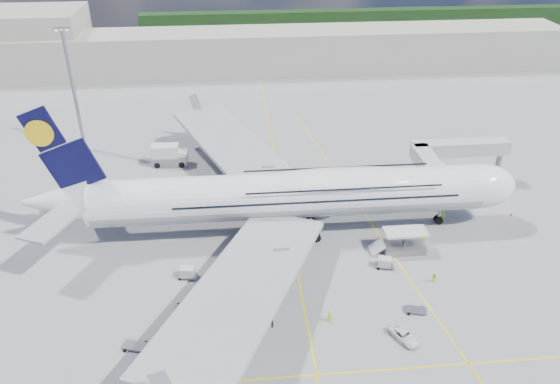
{
  "coord_description": "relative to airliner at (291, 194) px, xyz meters",
  "views": [
    {
      "loc": [
        -8.38,
        -63.61,
        50.09
      ],
      "look_at": [
        -1.7,
        8.0,
        8.56
      ],
      "focal_mm": 35.0,
      "sensor_mm": 36.0,
      "label": 1
    }
  ],
  "objects": [
    {
      "name": "ground",
      "position": [
        -0.26,
        -10.0,
        -6.87
      ],
      "size": [
        300.0,
        300.0,
        0.0
      ],
      "primitive_type": "plane",
      "color": "gray",
      "rests_on": "ground"
    },
    {
      "name": "taxi_line_main",
      "position": [
        -0.26,
        -10.0,
        -6.86
      ],
      "size": [
        0.25,
        220.0,
        0.01
      ],
      "primitive_type": "cube",
      "color": "yellow",
      "rests_on": "ground"
    },
    {
      "name": "taxi_line_cross",
      "position": [
        -0.26,
        -30.0,
        -6.86
      ],
      "size": [
        120.0,
        0.25,
        0.01
      ],
      "primitive_type": "cube",
      "color": "yellow",
      "rests_on": "ground"
    },
    {
      "name": "taxi_line_diag",
      "position": [
        13.74,
        -0.0,
        -6.86
      ],
      "size": [
        14.16,
        99.06,
        0.01
      ],
      "primitive_type": "cube",
      "rotation": [
        0.0,
        0.0,
        0.14
      ],
      "color": "yellow",
      "rests_on": "ground"
    },
    {
      "name": "airliner",
      "position": [
        0.0,
        0.0,
        0.0
      ],
      "size": [
        77.26,
        79.15,
        23.71
      ],
      "color": "white",
      "rests_on": "ground"
    },
    {
      "name": "jet_bridge",
      "position": [
        29.55,
        10.94,
        -0.02
      ],
      "size": [
        18.8,
        12.1,
        8.5
      ],
      "color": "#B7B7BC",
      "rests_on": "ground"
    },
    {
      "name": "cargo_loader",
      "position": [
        16.56,
        -7.11,
        -5.62
      ],
      "size": [
        8.53,
        3.2,
        3.67
      ],
      "color": "silver",
      "rests_on": "ground"
    },
    {
      "name": "light_mast",
      "position": [
        -40.26,
        35.0,
        6.34
      ],
      "size": [
        3.0,
        0.7,
        25.5
      ],
      "color": "gray",
      "rests_on": "ground"
    },
    {
      "name": "terminal",
      "position": [
        -0.26,
        85.0,
        -0.87
      ],
      "size": [
        180.0,
        16.0,
        12.0
      ],
      "primitive_type": "cube",
      "color": "#B2AD9E",
      "rests_on": "ground"
    },
    {
      "name": "hangar",
      "position": [
        -70.26,
        90.0,
        2.13
      ],
      "size": [
        40.0,
        22.0,
        18.0
      ],
      "primitive_type": "cube",
      "color": "#B2AD9E",
      "rests_on": "ground"
    },
    {
      "name": "tree_line",
      "position": [
        39.74,
        130.0,
        -2.87
      ],
      "size": [
        160.0,
        6.0,
        8.0
      ],
      "primitive_type": "cube",
      "color": "#193814",
      "rests_on": "ground"
    },
    {
      "name": "dolly_row_a",
      "position": [
        -15.97,
        -17.05,
        -6.55
      ],
      "size": [
        3.17,
        2.51,
        0.41
      ],
      "rotation": [
        0.0,
        0.0,
        0.42
      ],
      "color": "gray",
      "rests_on": "ground"
    },
    {
      "name": "dolly_row_b",
      "position": [
        -21.84,
        -23.72,
        -6.53
      ],
      "size": [
        3.34,
        2.42,
        0.44
      ],
      "rotation": [
        0.0,
        0.0,
        -0.3
      ],
      "color": "gray",
      "rests_on": "ground"
    },
    {
      "name": "dolly_row_c",
      "position": [
        -10.77,
        -23.38,
        -5.91
      ],
      "size": [
        2.88,
        1.63,
        1.78
      ],
      "rotation": [
        0.0,
        0.0,
        0.05
      ],
      "color": "gray",
      "rests_on": "ground"
    },
    {
      "name": "dolly_back",
      "position": [
        -16.17,
        -10.62,
        -5.95
      ],
      "size": [
        2.88,
        1.83,
        1.7
      ],
      "rotation": [
        0.0,
        0.0,
        -0.16
      ],
      "color": "gray",
      "rests_on": "ground"
    },
    {
      "name": "dolly_nose_far",
      "position": [
        14.42,
        -20.66,
        -6.56
      ],
      "size": [
        3.06,
        2.19,
        0.4
      ],
      "rotation": [
        0.0,
        0.0,
        -0.29
      ],
      "color": "gray",
      "rests_on": "ground"
    },
    {
      "name": "dolly_nose_near",
      "position": [
        12.72,
        -10.9,
        -5.98
      ],
      "size": [
        2.89,
        2.02,
        1.66
      ],
      "rotation": [
        0.0,
        0.0,
        -0.26
      ],
      "color": "gray",
      "rests_on": "ground"
    },
    {
      "name": "baggage_tug",
      "position": [
        -1.36,
        -10.23,
        -6.05
      ],
      "size": [
        3.07,
        1.61,
        1.86
      ],
      "rotation": [
        0.0,
        0.0,
        0.08
      ],
      "color": "silver",
      "rests_on": "ground"
    },
    {
      "name": "catering_truck_inner",
      "position": [
        -2.45,
        18.36,
        -4.85
      ],
      "size": [
        7.45,
        3.66,
        4.27
      ],
      "rotation": [
        0.0,
        0.0,
        0.16
      ],
      "color": "gray",
      "rests_on": "ground"
    },
    {
      "name": "catering_truck_outer",
      "position": [
        -21.55,
        25.68,
        -4.84
      ],
      "size": [
        7.32,
        2.89,
        4.36
      ],
      "rotation": [
        0.0,
        0.0,
        -0.03
      ],
      "color": "gray",
      "rests_on": "ground"
    },
    {
      "name": "service_van",
      "position": [
        11.39,
        -25.39,
        -6.28
      ],
      "size": [
        3.72,
        4.65,
        1.18
      ],
      "primitive_type": "imported",
      "rotation": [
        0.0,
        0.0,
        0.49
      ],
      "color": "white",
      "rests_on": "ground"
    },
    {
      "name": "crew_nose",
      "position": [
        25.93,
        1.0,
        -5.91
      ],
      "size": [
        0.84,
        0.77,
        1.92
      ],
      "primitive_type": "imported",
      "rotation": [
        0.0,
        0.0,
        0.59
      ],
      "color": "#CCF419",
      "rests_on": "ground"
    },
    {
      "name": "crew_loader",
      "position": [
        18.85,
        -15.06,
        -6.07
      ],
      "size": [
        0.92,
        0.8,
        1.61
      ],
      "primitive_type": "imported",
      "rotation": [
        0.0,
        0.0,
        -0.28
      ],
      "color": "#C1DF17",
      "rests_on": "ground"
    },
    {
      "name": "crew_wing",
      "position": [
        -12.21,
        -14.99,
        -6.01
      ],
      "size": [
        0.92,
        1.07,
        1.72
      ],
      "primitive_type": "imported",
      "rotation": [
        0.0,
        0.0,
        0.97
      ],
      "color": "#A6F91A",
      "rests_on": "ground"
    },
    {
      "name": "crew_van",
      "position": [
        20.75,
        -4.55,
        -5.89
      ],
      "size": [
        1.05,
        1.14,
        1.96
      ],
      "primitive_type": "imported",
      "rotation": [
        0.0,
        0.0,
        2.16
      ],
      "color": "#D3F81A",
      "rests_on": "ground"
    },
    {
      "name": "crew_tug",
      "position": [
        2.73,
        -21.6,
        -5.93
      ],
      "size": [
        1.22,
        0.71,
        1.89
      ],
      "primitive_type": "imported",
      "rotation": [
        0.0,
        0.0,
        0.01
      ],
      "color": "#9FF019",
      "rests_on": "ground"
    },
    {
      "name": "cone_nose",
      "position": [
        37.99,
        0.99,
        -6.57
      ],
      "size": [
        0.49,
        0.49,
        0.62
      ],
      "color": "#EF4D0C",
      "rests_on": "ground"
    },
    {
      "name": "cone_wing_left_inner",
      "position": [
        -9.59,
        6.66,
        -6.63
      ],
      "size": [
        0.38,
        0.38,
        0.49
      ],
      "color": "#EF4D0C",
      "rests_on": "ground"
    },
    {
      "name": "cone_wing_left_outer",
      "position": [
        -7.07,
        22.71,
        -6.57
      ],
      "size": [
        0.49,
        0.49,
        0.62
      ],
      "color": "#EF4D0C",
      "rests_on": "ground"
    },
    {
      "name": "cone_wing_right_inner",
      "position": [
        -14.04,
        -18.34,
        -6.6
      ],
      "size": [
        0.44,
        0.44,
        0.56
      ],
      "color": "#EF4D0C",
      "rests_on": "ground"
    },
    {
      "name": "cone_wing_right_outer",
      "position": [
        -12.97,
        -20.25,
        -6.6
      ],
      "size": [
        0.44,
        0.44,
        0.56
      ],
      "color": "#EF4D0C",
      "rests_on": "ground"
    },
    {
      "name": "cone_tail",
      "position": [
        -40.97,
        3.95,
        -6.58
      ],
      "size": [
        0.46,
        0.46,
        0.59
      ],
      "color": "#EF4D0C",
      "rests_on": "ground"
    }
  ]
}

